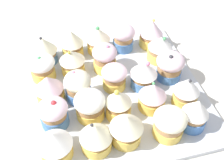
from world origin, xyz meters
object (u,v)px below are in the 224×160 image
(cupcake_18, at_px, (160,48))
(cupcake_20, at_px, (72,43))
(cupcake_7, at_px, (118,104))
(cupcake_13, at_px, (144,74))
(cupcake_22, at_px, (123,37))
(cupcake_8, at_px, (152,96))
(cupcake_19, at_px, (44,49))
(cupcake_16, at_px, (72,61))
(cupcake_4, at_px, (195,113))
(cupcake_11, at_px, (78,86))
(cupcake_1, at_px, (96,137))
(cupcake_10, at_px, (49,88))
(cupcake_6, at_px, (90,105))
(cupcake_14, at_px, (170,66))
(cupcake_12, at_px, (114,77))
(cupcake_2, at_px, (126,128))
(cupcake_3, at_px, (169,123))
(baking_tray, at_px, (112,91))
(cupcake_21, at_px, (98,39))
(cupcake_23, at_px, (151,33))
(cupcake_17, at_px, (106,57))
(cupcake_0, at_px, (55,144))
(cupcake_9, at_px, (186,91))
(cupcake_15, at_px, (42,67))
(cupcake_5, at_px, (54,113))

(cupcake_18, height_order, cupcake_20, cupcake_20)
(cupcake_7, distance_m, cupcake_13, 0.10)
(cupcake_22, bearing_deg, cupcake_8, -88.87)
(cupcake_19, height_order, cupcake_20, same)
(cupcake_8, relative_size, cupcake_16, 1.04)
(cupcake_4, height_order, cupcake_11, same)
(cupcake_1, height_order, cupcake_10, cupcake_10)
(cupcake_6, relative_size, cupcake_14, 0.90)
(cupcake_11, distance_m, cupcake_19, 0.16)
(cupcake_19, bearing_deg, cupcake_22, 0.21)
(cupcake_19, bearing_deg, cupcake_12, -41.78)
(cupcake_2, relative_size, cupcake_6, 1.10)
(cupcake_3, distance_m, cupcake_12, 0.17)
(baking_tray, distance_m, cupcake_20, 0.17)
(cupcake_16, distance_m, cupcake_21, 0.10)
(cupcake_10, relative_size, cupcake_23, 0.93)
(cupcake_4, relative_size, cupcake_17, 1.03)
(cupcake_0, distance_m, cupcake_2, 0.13)
(cupcake_19, bearing_deg, cupcake_9, -37.52)
(cupcake_1, relative_size, cupcake_7, 0.92)
(cupcake_10, bearing_deg, cupcake_12, 1.24)
(cupcake_0, distance_m, cupcake_21, 0.32)
(cupcake_3, xyz_separation_m, cupcake_7, (-0.08, 0.07, 0.00))
(cupcake_11, distance_m, cupcake_15, 0.11)
(cupcake_18, relative_size, cupcake_19, 0.96)
(cupcake_9, xyz_separation_m, cupcake_13, (-0.07, 0.07, -0.00))
(cupcake_2, height_order, cupcake_21, same)
(cupcake_6, relative_size, cupcake_23, 0.85)
(baking_tray, height_order, cupcake_14, cupcake_14)
(cupcake_2, distance_m, cupcake_19, 0.31)
(cupcake_1, distance_m, cupcake_10, 0.16)
(cupcake_9, relative_size, cupcake_21, 1.03)
(cupcake_4, bearing_deg, cupcake_22, 103.81)
(cupcake_10, distance_m, cupcake_14, 0.28)
(cupcake_13, relative_size, cupcake_15, 1.16)
(cupcake_9, height_order, cupcake_11, same)
(cupcake_6, height_order, cupcake_21, cupcake_21)
(cupcake_21, bearing_deg, cupcake_5, -122.90)
(cupcake_8, bearing_deg, cupcake_23, 70.89)
(baking_tray, distance_m, cupcake_15, 0.17)
(cupcake_10, bearing_deg, cupcake_18, 13.95)
(cupcake_7, xyz_separation_m, cupcake_9, (0.15, -0.00, 0.00))
(cupcake_18, distance_m, cupcake_20, 0.22)
(cupcake_2, distance_m, cupcake_12, 0.15)
(cupcake_17, xyz_separation_m, cupcake_23, (0.14, 0.06, 0.00))
(cupcake_20, bearing_deg, cupcake_14, -33.56)
(cupcake_15, bearing_deg, cupcake_8, -34.41)
(cupcake_5, xyz_separation_m, cupcake_12, (0.14, 0.07, -0.00))
(cupcake_17, bearing_deg, cupcake_4, -57.91)
(cupcake_4, height_order, cupcake_14, cupcake_4)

